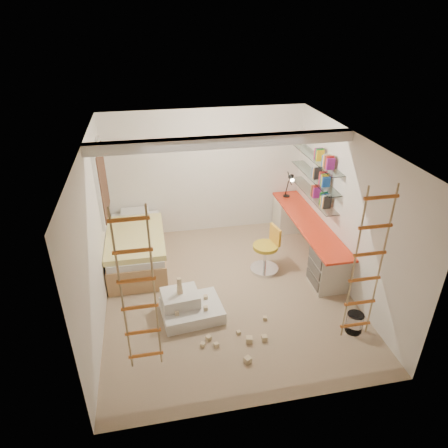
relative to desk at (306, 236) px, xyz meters
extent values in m
plane|color=#92815E|center=(-1.72, -0.86, -0.40)|extent=(4.50, 4.50, 0.00)
cube|color=white|center=(-1.72, -0.56, 2.12)|extent=(4.00, 0.18, 0.16)
cube|color=white|center=(-3.69, 0.64, 1.15)|extent=(0.06, 1.15, 1.35)
cube|color=#4C2D1E|center=(-3.65, 0.64, 1.15)|extent=(0.02, 1.00, 1.20)
cylinder|color=white|center=(-0.06, -2.14, -0.25)|extent=(0.25, 0.25, 0.31)
cube|color=#F23A1C|center=(0.00, -0.03, 0.33)|extent=(0.55, 2.80, 0.04)
cube|color=beige|center=(0.00, 1.07, -0.05)|extent=(0.52, 0.55, 0.71)
cube|color=beige|center=(0.00, -1.03, -0.05)|extent=(0.52, 0.55, 0.71)
cube|color=#4C4742|center=(-0.27, -1.03, 0.21)|extent=(0.02, 0.50, 0.18)
cube|color=#4C4742|center=(-0.27, -1.03, -0.01)|extent=(0.02, 0.50, 0.18)
cube|color=#4C4742|center=(-0.27, -1.03, -0.23)|extent=(0.02, 0.50, 0.18)
cube|color=white|center=(0.15, 0.27, 0.75)|extent=(0.25, 1.80, 0.01)
cube|color=white|center=(0.15, 0.27, 1.10)|extent=(0.25, 1.80, 0.01)
cube|color=white|center=(0.15, 0.27, 1.45)|extent=(0.25, 1.80, 0.01)
cube|color=#AD7F51|center=(-3.20, 0.37, -0.18)|extent=(1.00, 2.00, 0.45)
cube|color=white|center=(-3.20, 0.37, 0.11)|extent=(0.95, 1.95, 0.12)
cube|color=yellow|center=(-3.20, 0.22, 0.22)|extent=(1.02, 1.60, 0.10)
cube|color=white|center=(-3.20, 1.17, 0.23)|extent=(0.55, 0.35, 0.12)
cylinder|color=black|center=(-0.05, 1.12, 0.36)|extent=(0.14, 0.14, 0.02)
cylinder|color=black|center=(-0.05, 1.12, 0.55)|extent=(0.02, 0.15, 0.36)
cylinder|color=black|center=(-0.05, 1.02, 0.80)|extent=(0.02, 0.27, 0.20)
cone|color=black|center=(-0.05, 0.90, 0.85)|extent=(0.12, 0.14, 0.15)
cylinder|color=#FFEABF|center=(-0.05, 0.86, 0.82)|extent=(0.08, 0.04, 0.08)
cylinder|color=gold|center=(-0.92, -0.37, 0.10)|extent=(0.53, 0.53, 0.06)
cube|color=gold|center=(-0.74, -0.33, 0.31)|extent=(0.11, 0.35, 0.32)
cylinder|color=silver|center=(-0.92, -0.37, -0.12)|extent=(0.06, 0.06, 0.45)
cylinder|color=silver|center=(-0.92, -0.37, -0.38)|extent=(0.61, 0.61, 0.05)
cube|color=silver|center=(-2.38, -1.34, -0.30)|extent=(0.98, 0.81, 0.20)
cube|color=silver|center=(-2.54, -1.26, -0.10)|extent=(0.60, 0.51, 0.20)
cube|color=#CCB284|center=(-2.54, -1.26, 0.04)|extent=(0.09, 0.09, 0.08)
cube|color=#CCB284|center=(-2.54, -1.26, 0.12)|extent=(0.08, 0.08, 0.07)
cube|color=#CCB284|center=(-2.54, -1.26, 0.21)|extent=(0.07, 0.07, 0.12)
cube|color=#CCB284|center=(-2.18, -1.48, -0.17)|extent=(0.06, 0.06, 0.06)
cube|color=#CCB284|center=(-2.14, -1.22, -0.17)|extent=(0.06, 0.06, 0.06)
cube|color=#CCB284|center=(-2.62, -1.52, -0.17)|extent=(0.06, 0.06, 0.06)
cube|color=#CCB284|center=(-1.75, -1.88, -0.37)|extent=(0.07, 0.07, 0.07)
cube|color=#CCB284|center=(-1.64, -2.06, -0.37)|extent=(0.07, 0.07, 0.07)
cube|color=#CCB284|center=(-1.75, -2.42, -0.37)|extent=(0.07, 0.07, 0.07)
cube|color=#CCB284|center=(-2.21, -1.91, -0.37)|extent=(0.07, 0.07, 0.07)
cube|color=#CCB284|center=(-2.12, -2.06, -0.37)|extent=(0.07, 0.07, 0.07)
cube|color=#CCB284|center=(-1.29, -1.66, -0.37)|extent=(0.07, 0.07, 0.07)
cube|color=#CCB284|center=(-1.42, -2.07, -0.37)|extent=(0.07, 0.07, 0.07)
cube|color=#CCB284|center=(-2.31, -2.01, -0.37)|extent=(0.07, 0.07, 0.07)
cube|color=#262626|center=(0.15, 0.27, 0.86)|extent=(0.14, 0.70, 0.22)
cube|color=orange|center=(0.15, 0.27, 1.21)|extent=(0.14, 0.64, 0.22)
cube|color=white|center=(0.15, 0.27, 1.56)|extent=(0.14, 0.70, 0.22)
camera|label=1|loc=(-2.81, -6.17, 3.84)|focal=32.00mm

